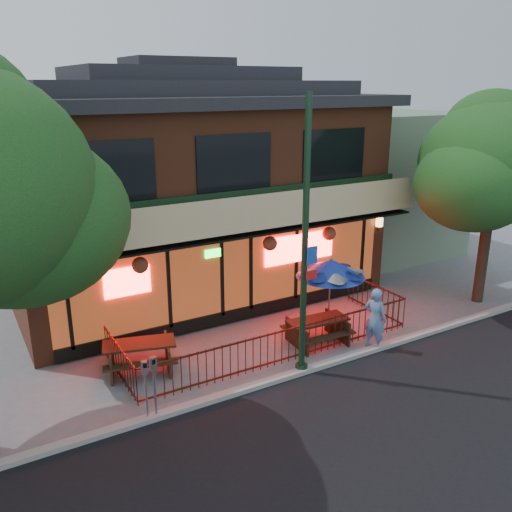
{
  "coord_description": "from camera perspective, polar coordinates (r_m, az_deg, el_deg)",
  "views": [
    {
      "loc": [
        -7.33,
        -10.64,
        7.18
      ],
      "look_at": [
        0.03,
        2.0,
        2.49
      ],
      "focal_mm": 38.0,
      "sensor_mm": 36.0,
      "label": 1
    }
  ],
  "objects": [
    {
      "name": "ground",
      "position": [
        14.78,
        3.88,
        -11.33
      ],
      "size": [
        80.0,
        80.0,
        0.0
      ],
      "primitive_type": "plane",
      "color": "gray",
      "rests_on": "ground"
    },
    {
      "name": "asphalt_street",
      "position": [
        11.26,
        22.78,
        -23.48
      ],
      "size": [
        80.0,
        11.0,
        0.0
      ],
      "primitive_type": "cube",
      "color": "black",
      "rests_on": "ground"
    },
    {
      "name": "curb",
      "position": [
        14.4,
        5.02,
        -11.94
      ],
      "size": [
        80.0,
        0.25,
        0.12
      ],
      "primitive_type": "cube",
      "color": "#999993",
      "rests_on": "ground"
    },
    {
      "name": "restaurant_building",
      "position": [
        19.45,
        -7.76,
        8.58
      ],
      "size": [
        12.96,
        9.49,
        8.05
      ],
      "color": "brown",
      "rests_on": "ground"
    },
    {
      "name": "neighbor_building",
      "position": [
        24.91,
        11.42,
        7.77
      ],
      "size": [
        6.0,
        7.0,
        6.0
      ],
      "primitive_type": "cube",
      "color": "slate",
      "rests_on": "ground"
    },
    {
      "name": "patio_fence",
      "position": [
        14.86,
        2.84,
        -8.4
      ],
      "size": [
        8.44,
        2.62,
        1.0
      ],
      "color": "#3D170D",
      "rests_on": "ground"
    },
    {
      "name": "street_light",
      "position": [
        13.22,
        5.15,
        -0.05
      ],
      "size": [
        0.43,
        0.32,
        7.0
      ],
      "color": "#16321D",
      "rests_on": "ground"
    },
    {
      "name": "street_tree_right",
      "position": [
        19.16,
        23.85,
        9.64
      ],
      "size": [
        4.8,
        4.8,
        7.02
      ],
      "color": "#38271C",
      "rests_on": "ground"
    },
    {
      "name": "picnic_table_left",
      "position": [
        14.57,
        -12.15,
        -9.86
      ],
      "size": [
        2.17,
        1.88,
        0.79
      ],
      "color": "#382614",
      "rests_on": "ground"
    },
    {
      "name": "picnic_table_right",
      "position": [
        15.75,
        6.5,
        -7.47
      ],
      "size": [
        1.85,
        1.48,
        0.75
      ],
      "color": "#311E11",
      "rests_on": "ground"
    },
    {
      "name": "patio_umbrella",
      "position": [
        16.07,
        7.86,
        -1.26
      ],
      "size": [
        2.03,
        2.03,
        2.33
      ],
      "color": "gray",
      "rests_on": "ground"
    },
    {
      "name": "pedestrian",
      "position": [
        15.56,
        12.41,
        -6.46
      ],
      "size": [
        0.65,
        0.78,
        1.81
      ],
      "primitive_type": "imported",
      "rotation": [
        0.0,
        0.0,
        1.96
      ],
      "color": "#5B81B6",
      "rests_on": "ground"
    },
    {
      "name": "parking_meter_near",
      "position": [
        12.33,
        -10.69,
        -12.44
      ],
      "size": [
        0.16,
        0.15,
        1.53
      ],
      "color": "gray",
      "rests_on": "ground"
    },
    {
      "name": "parking_meter_far",
      "position": [
        12.29,
        -11.58,
        -12.75
      ],
      "size": [
        0.15,
        0.14,
        1.49
      ],
      "color": "#A0A2A8",
      "rests_on": "ground"
    }
  ]
}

